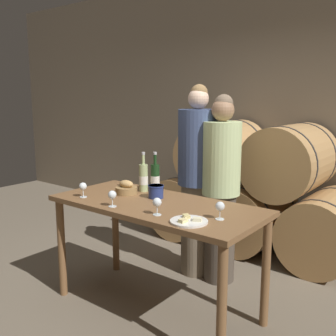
{
  "coord_description": "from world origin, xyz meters",
  "views": [
    {
      "loc": [
        1.87,
        -2.25,
        1.71
      ],
      "look_at": [
        0.0,
        0.15,
        1.14
      ],
      "focal_mm": 42.0,
      "sensor_mm": 36.0,
      "label": 1
    }
  ],
  "objects_px": {
    "bread_basket": "(126,189)",
    "wine_glass_left": "(112,195)",
    "tasting_table": "(156,217)",
    "person_right": "(221,189)",
    "wine_glass_center": "(157,203)",
    "blue_crock": "(156,191)",
    "cheese_plate": "(189,221)",
    "wine_bottle_white": "(143,178)",
    "wine_glass_far_left": "(83,187)",
    "wine_bottle_red": "(155,178)",
    "person_left": "(197,181)",
    "wine_glass_right": "(220,207)"
  },
  "relations": [
    {
      "from": "wine_bottle_white",
      "to": "wine_glass_far_left",
      "type": "relative_size",
      "value": 2.78
    },
    {
      "from": "wine_bottle_red",
      "to": "wine_glass_right",
      "type": "xyz_separation_m",
      "value": [
        0.84,
        -0.33,
        -0.03
      ]
    },
    {
      "from": "blue_crock",
      "to": "cheese_plate",
      "type": "xyz_separation_m",
      "value": [
        0.57,
        -0.34,
        -0.05
      ]
    },
    {
      "from": "wine_glass_right",
      "to": "wine_bottle_red",
      "type": "bearing_deg",
      "value": 158.35
    },
    {
      "from": "tasting_table",
      "to": "cheese_plate",
      "type": "relative_size",
      "value": 6.76
    },
    {
      "from": "blue_crock",
      "to": "cheese_plate",
      "type": "distance_m",
      "value": 0.66
    },
    {
      "from": "person_left",
      "to": "cheese_plate",
      "type": "distance_m",
      "value": 1.16
    },
    {
      "from": "bread_basket",
      "to": "wine_glass_far_left",
      "type": "bearing_deg",
      "value": -123.64
    },
    {
      "from": "person_left",
      "to": "wine_bottle_red",
      "type": "relative_size",
      "value": 5.26
    },
    {
      "from": "wine_bottle_red",
      "to": "wine_bottle_white",
      "type": "height_order",
      "value": "wine_bottle_red"
    },
    {
      "from": "wine_bottle_red",
      "to": "wine_glass_right",
      "type": "relative_size",
      "value": 2.79
    },
    {
      "from": "wine_bottle_red",
      "to": "wine_glass_center",
      "type": "relative_size",
      "value": 2.79
    },
    {
      "from": "wine_glass_right",
      "to": "bread_basket",
      "type": "bearing_deg",
      "value": 173.19
    },
    {
      "from": "tasting_table",
      "to": "bread_basket",
      "type": "bearing_deg",
      "value": 170.7
    },
    {
      "from": "tasting_table",
      "to": "wine_glass_left",
      "type": "height_order",
      "value": "wine_glass_left"
    },
    {
      "from": "bread_basket",
      "to": "wine_glass_left",
      "type": "distance_m",
      "value": 0.39
    },
    {
      "from": "wine_bottle_red",
      "to": "wine_bottle_white",
      "type": "bearing_deg",
      "value": -143.48
    },
    {
      "from": "tasting_table",
      "to": "person_right",
      "type": "xyz_separation_m",
      "value": [
        0.13,
        0.76,
        0.1
      ]
    },
    {
      "from": "wine_bottle_white",
      "to": "wine_glass_far_left",
      "type": "height_order",
      "value": "wine_bottle_white"
    },
    {
      "from": "tasting_table",
      "to": "person_right",
      "type": "height_order",
      "value": "person_right"
    },
    {
      "from": "wine_glass_left",
      "to": "wine_glass_center",
      "type": "relative_size",
      "value": 1.0
    },
    {
      "from": "blue_crock",
      "to": "wine_glass_right",
      "type": "height_order",
      "value": "wine_glass_right"
    },
    {
      "from": "tasting_table",
      "to": "wine_glass_right",
      "type": "distance_m",
      "value": 0.63
    },
    {
      "from": "wine_bottle_white",
      "to": "cheese_plate",
      "type": "bearing_deg",
      "value": -29.62
    },
    {
      "from": "wine_glass_far_left",
      "to": "wine_glass_center",
      "type": "bearing_deg",
      "value": -0.04
    },
    {
      "from": "person_right",
      "to": "blue_crock",
      "type": "distance_m",
      "value": 0.69
    },
    {
      "from": "blue_crock",
      "to": "bread_basket",
      "type": "height_order",
      "value": "bread_basket"
    },
    {
      "from": "wine_bottle_white",
      "to": "wine_glass_far_left",
      "type": "xyz_separation_m",
      "value": [
        -0.25,
        -0.45,
        -0.03
      ]
    },
    {
      "from": "bread_basket",
      "to": "blue_crock",
      "type": "bearing_deg",
      "value": 10.24
    },
    {
      "from": "bread_basket",
      "to": "tasting_table",
      "type": "bearing_deg",
      "value": -9.3
    },
    {
      "from": "wine_bottle_red",
      "to": "wine_bottle_white",
      "type": "distance_m",
      "value": 0.1
    },
    {
      "from": "wine_bottle_white",
      "to": "wine_glass_center",
      "type": "distance_m",
      "value": 0.7
    },
    {
      "from": "wine_bottle_white",
      "to": "person_right",
      "type": "bearing_deg",
      "value": 50.3
    },
    {
      "from": "person_left",
      "to": "wine_glass_right",
      "type": "bearing_deg",
      "value": -48.28
    },
    {
      "from": "wine_glass_far_left",
      "to": "wine_glass_left",
      "type": "height_order",
      "value": "same"
    },
    {
      "from": "cheese_plate",
      "to": "wine_glass_center",
      "type": "xyz_separation_m",
      "value": [
        -0.27,
        -0.0,
        0.08
      ]
    },
    {
      "from": "person_right",
      "to": "wine_glass_left",
      "type": "relative_size",
      "value": 13.97
    },
    {
      "from": "person_right",
      "to": "cheese_plate",
      "type": "relative_size",
      "value": 6.88
    },
    {
      "from": "blue_crock",
      "to": "wine_glass_right",
      "type": "xyz_separation_m",
      "value": [
        0.69,
        -0.17,
        0.03
      ]
    },
    {
      "from": "tasting_table",
      "to": "blue_crock",
      "type": "relative_size",
      "value": 13.03
    },
    {
      "from": "person_right",
      "to": "wine_glass_center",
      "type": "relative_size",
      "value": 13.97
    },
    {
      "from": "person_left",
      "to": "wine_bottle_white",
      "type": "relative_size",
      "value": 5.28
    },
    {
      "from": "person_left",
      "to": "wine_bottle_white",
      "type": "bearing_deg",
      "value": -109.61
    },
    {
      "from": "person_right",
      "to": "wine_glass_right",
      "type": "distance_m",
      "value": 0.94
    },
    {
      "from": "wine_bottle_red",
      "to": "wine_glass_left",
      "type": "distance_m",
      "value": 0.56
    },
    {
      "from": "blue_crock",
      "to": "wine_glass_left",
      "type": "distance_m",
      "value": 0.41
    },
    {
      "from": "wine_glass_far_left",
      "to": "tasting_table",
      "type": "bearing_deg",
      "value": 22.46
    },
    {
      "from": "person_right",
      "to": "blue_crock",
      "type": "relative_size",
      "value": 13.25
    },
    {
      "from": "person_right",
      "to": "blue_crock",
      "type": "bearing_deg",
      "value": -109.01
    },
    {
      "from": "person_left",
      "to": "tasting_table",
      "type": "bearing_deg",
      "value": -80.56
    }
  ]
}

